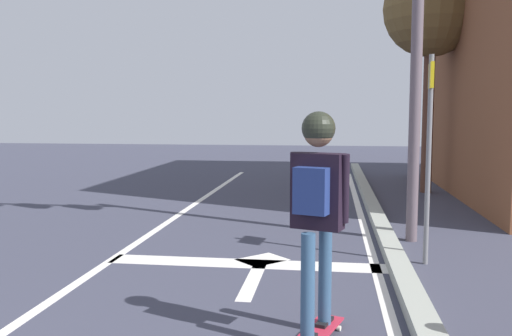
# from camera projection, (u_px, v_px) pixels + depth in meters

# --- Properties ---
(lane_line_center) EXTENTS (0.12, 20.00, 0.01)m
(lane_line_center) POSITION_uv_depth(u_px,v_px,m) (116.00, 256.00, 7.01)
(lane_line_center) COLOR silver
(lane_line_center) RESTS_ON ground
(lane_line_curbside) EXTENTS (0.12, 20.00, 0.01)m
(lane_line_curbside) POSITION_uv_depth(u_px,v_px,m) (375.00, 266.00, 6.57)
(lane_line_curbside) COLOR silver
(lane_line_curbside) RESTS_ON ground
(stop_bar) EXTENTS (3.40, 0.40, 0.01)m
(stop_bar) POSITION_uv_depth(u_px,v_px,m) (246.00, 263.00, 6.69)
(stop_bar) COLOR silver
(stop_bar) RESTS_ON ground
(lane_arrow_stem) EXTENTS (0.16, 1.40, 0.01)m
(lane_arrow_stem) POSITION_uv_depth(u_px,v_px,m) (253.00, 280.00, 6.03)
(lane_arrow_stem) COLOR silver
(lane_arrow_stem) RESTS_ON ground
(lane_arrow_head) EXTENTS (0.71, 0.71, 0.01)m
(lane_arrow_head) POSITION_uv_depth(u_px,v_px,m) (262.00, 260.00, 6.86)
(lane_arrow_head) COLOR silver
(lane_arrow_head) RESTS_ON ground
(curb_strip) EXTENTS (0.24, 24.00, 0.14)m
(curb_strip) POSITION_uv_depth(u_px,v_px,m) (397.00, 261.00, 6.53)
(curb_strip) COLOR #9A9F94
(curb_strip) RESTS_ON ground
(skateboard) EXTENTS (0.47, 0.84, 0.07)m
(skateboard) POSITION_uv_depth(u_px,v_px,m) (316.00, 333.00, 4.43)
(skateboard) COLOR #B7253A
(skateboard) RESTS_ON ground
(skater) EXTENTS (0.47, 0.64, 1.78)m
(skater) POSITION_uv_depth(u_px,v_px,m) (317.00, 192.00, 4.30)
(skater) COLOR #325273
(skater) RESTS_ON skateboard
(street_sign_post) EXTENTS (0.09, 0.44, 2.52)m
(street_sign_post) POSITION_uv_depth(u_px,v_px,m) (429.00, 130.00, 6.51)
(street_sign_post) COLOR slate
(street_sign_post) RESTS_ON ground
(roadside_tree) EXTENTS (2.13, 2.13, 5.22)m
(roadside_tree) POSITION_uv_depth(u_px,v_px,m) (431.00, 11.00, 12.26)
(roadside_tree) COLOR brown
(roadside_tree) RESTS_ON ground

